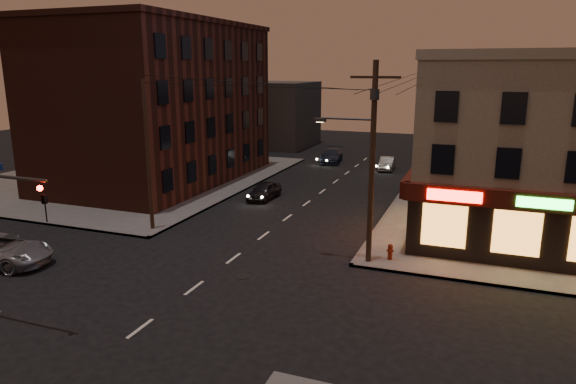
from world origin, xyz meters
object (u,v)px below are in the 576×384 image
at_px(sedan_near, 264,191).
at_px(sedan_mid, 387,163).
at_px(sedan_far, 331,156).
at_px(fire_hydrant, 390,251).

xyz_separation_m(sedan_near, sedan_mid, (6.68, 14.87, -0.03)).
bearing_deg(sedan_near, sedan_far, 90.56).
bearing_deg(sedan_far, sedan_mid, -25.55).
xyz_separation_m(sedan_near, sedan_far, (0.46, 16.84, 0.06)).
distance_m(sedan_mid, sedan_far, 6.52).
bearing_deg(fire_hydrant, sedan_mid, 100.51).
xyz_separation_m(sedan_mid, sedan_far, (-6.22, 1.97, 0.10)).
relative_size(sedan_near, sedan_far, 0.78).
relative_size(sedan_far, fire_hydrant, 5.93).
relative_size(sedan_mid, fire_hydrant, 4.53).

